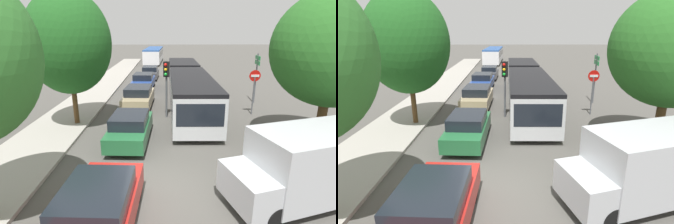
{
  "view_description": "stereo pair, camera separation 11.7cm",
  "coord_description": "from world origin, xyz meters",
  "views": [
    {
      "loc": [
        0.01,
        -7.7,
        5.09
      ],
      "look_at": [
        0.2,
        4.87,
        1.2
      ],
      "focal_mm": 28.0,
      "sensor_mm": 36.0,
      "label": 1
    },
    {
      "loc": [
        0.13,
        -7.7,
        5.09
      ],
      "look_at": [
        0.2,
        4.87,
        1.2
      ],
      "focal_mm": 28.0,
      "sensor_mm": 36.0,
      "label": 2
    }
  ],
  "objects": [
    {
      "name": "ground_plane",
      "position": [
        0.0,
        0.0,
        0.0
      ],
      "size": [
        200.0,
        200.0,
        0.0
      ],
      "primitive_type": "plane",
      "color": "#4F4C47"
    },
    {
      "name": "kerb_strip_left",
      "position": [
        -5.85,
        18.55,
        0.07
      ],
      "size": [
        3.2,
        47.09,
        0.14
      ],
      "primitive_type": "cube",
      "color": "#9E998E",
      "rests_on": "ground"
    },
    {
      "name": "articulated_bus",
      "position": [
        1.7,
        11.52,
        1.41
      ],
      "size": [
        2.66,
        16.5,
        2.45
      ],
      "rotation": [
        0.0,
        0.0,
        -1.58
      ],
      "color": "silver",
      "rests_on": "ground"
    },
    {
      "name": "city_bus_rear",
      "position": [
        -1.67,
        37.09,
        1.39
      ],
      "size": [
        3.0,
        11.27,
        2.4
      ],
      "rotation": [
        0.0,
        0.0,
        1.52
      ],
      "color": "silver",
      "rests_on": "ground"
    },
    {
      "name": "queued_car_red",
      "position": [
        -1.68,
        -2.05,
        0.74
      ],
      "size": [
        1.99,
        4.29,
        1.46
      ],
      "rotation": [
        0.0,
        0.0,
        1.52
      ],
      "color": "#B21E19",
      "rests_on": "ground"
    },
    {
      "name": "queued_car_green",
      "position": [
        -1.6,
        3.94,
        0.72
      ],
      "size": [
        1.92,
        4.14,
        1.41
      ],
      "rotation": [
        0.0,
        0.0,
        1.52
      ],
      "color": "#236638",
      "rests_on": "ground"
    },
    {
      "name": "queued_car_tan",
      "position": [
        -1.75,
        9.95,
        0.75
      ],
      "size": [
        2.01,
        4.34,
        1.48
      ],
      "rotation": [
        0.0,
        0.0,
        1.52
      ],
      "color": "tan",
      "rests_on": "ground"
    },
    {
      "name": "queued_car_blue",
      "position": [
        -1.86,
        15.92,
        0.73
      ],
      "size": [
        1.97,
        4.25,
        1.45
      ],
      "rotation": [
        0.0,
        0.0,
        1.52
      ],
      "color": "#284799",
      "rests_on": "ground"
    },
    {
      "name": "queued_car_graphite",
      "position": [
        -1.52,
        21.38,
        0.7
      ],
      "size": [
        1.88,
        4.05,
        1.38
      ],
      "rotation": [
        0.0,
        0.0,
        1.52
      ],
      "color": "#47474C",
      "rests_on": "ground"
    },
    {
      "name": "white_van",
      "position": [
        4.51,
        -0.64,
        1.24
      ],
      "size": [
        5.35,
        3.29,
        2.31
      ],
      "rotation": [
        0.0,
        0.0,
        3.43
      ],
      "color": "#B7BABF",
      "rests_on": "ground"
    },
    {
      "name": "traffic_light",
      "position": [
        0.14,
        7.72,
        2.5
      ],
      "size": [
        0.38,
        0.4,
        3.4
      ],
      "rotation": [
        0.0,
        0.0,
        -1.9
      ],
      "color": "#56595E",
      "rests_on": "ground"
    },
    {
      "name": "no_entry_sign",
      "position": [
        5.6,
        8.21,
        1.88
      ],
      "size": [
        0.7,
        0.08,
        2.82
      ],
      "rotation": [
        0.0,
        0.0,
        -1.57
      ],
      "color": "#56595E",
      "rests_on": "ground"
    },
    {
      "name": "direction_sign_post",
      "position": [
        6.65,
        10.98,
        2.55
      ],
      "size": [
        0.24,
        1.4,
        3.6
      ],
      "rotation": [
        0.0,
        0.0,
        3.02
      ],
      "color": "#56595E",
      "rests_on": "ground"
    },
    {
      "name": "tree_left_mid",
      "position": [
        -4.97,
        6.37,
        4.37
      ],
      "size": [
        4.38,
        4.38,
        7.16
      ],
      "color": "#51381E",
      "rests_on": "ground"
    }
  ]
}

